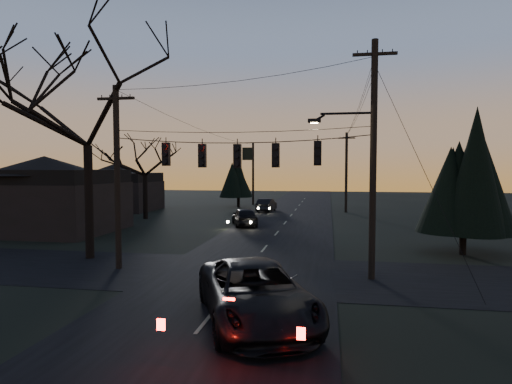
% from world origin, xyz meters
% --- Properties ---
extents(main_road, '(8.00, 120.00, 0.02)m').
position_xyz_m(main_road, '(0.00, 20.00, 0.01)').
color(main_road, black).
rests_on(main_road, ground).
extents(cross_road, '(60.00, 7.00, 0.02)m').
position_xyz_m(cross_road, '(0.00, 10.00, 0.01)').
color(cross_road, black).
rests_on(cross_road, ground).
extents(utility_pole_right, '(5.00, 0.30, 10.00)m').
position_xyz_m(utility_pole_right, '(5.50, 10.00, 0.00)').
color(utility_pole_right, black).
rests_on(utility_pole_right, ground).
extents(utility_pole_left, '(1.80, 0.30, 8.50)m').
position_xyz_m(utility_pole_left, '(-6.00, 10.00, 0.00)').
color(utility_pole_left, black).
rests_on(utility_pole_left, ground).
extents(utility_pole_far_r, '(1.80, 0.30, 8.50)m').
position_xyz_m(utility_pole_far_r, '(5.50, 38.00, 0.00)').
color(utility_pole_far_r, black).
rests_on(utility_pole_far_r, ground).
extents(utility_pole_far_l, '(0.30, 0.30, 8.00)m').
position_xyz_m(utility_pole_far_l, '(-6.00, 46.00, 0.00)').
color(utility_pole_far_l, black).
rests_on(utility_pole_far_l, ground).
extents(span_signal_assembly, '(11.50, 0.44, 1.53)m').
position_xyz_m(span_signal_assembly, '(-0.24, 10.00, 5.29)').
color(span_signal_assembly, black).
rests_on(span_signal_assembly, ground).
extents(bare_tree_left, '(9.66, 9.66, 11.76)m').
position_xyz_m(bare_tree_left, '(-8.60, 11.90, 8.22)').
color(bare_tree_left, black).
rests_on(bare_tree_left, ground).
extents(evergreen_right, '(4.25, 4.25, 7.12)m').
position_xyz_m(evergreen_right, '(10.90, 16.15, 4.15)').
color(evergreen_right, black).
rests_on(evergreen_right, ground).
extents(bare_tree_dist, '(6.46, 6.46, 8.13)m').
position_xyz_m(bare_tree_dist, '(-13.18, 28.97, 5.68)').
color(bare_tree_dist, black).
rests_on(bare_tree_dist, ground).
extents(evergreen_dist, '(3.37, 3.37, 6.19)m').
position_xyz_m(evergreen_dist, '(-7.16, 42.32, 3.68)').
color(evergreen_dist, black).
rests_on(evergreen_dist, ground).
extents(house_left_near, '(10.00, 8.00, 5.60)m').
position_xyz_m(house_left_near, '(-17.00, 20.00, 2.80)').
color(house_left_near, black).
rests_on(house_left_near, ground).
extents(house_left_far, '(9.00, 7.00, 5.20)m').
position_xyz_m(house_left_far, '(-20.00, 36.00, 2.60)').
color(house_left_far, black).
rests_on(house_left_far, ground).
extents(suv_near, '(5.14, 7.02, 1.77)m').
position_xyz_m(suv_near, '(1.49, 4.20, 0.89)').
color(suv_near, black).
rests_on(suv_near, ground).
extents(sedan_oncoming_a, '(3.09, 4.74, 1.50)m').
position_xyz_m(sedan_oncoming_a, '(-3.07, 25.55, 0.75)').
color(sedan_oncoming_a, black).
rests_on(sedan_oncoming_a, ground).
extents(sedan_oncoming_b, '(1.81, 4.34, 1.39)m').
position_xyz_m(sedan_oncoming_b, '(-2.97, 37.37, 0.70)').
color(sedan_oncoming_b, black).
rests_on(sedan_oncoming_b, ground).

